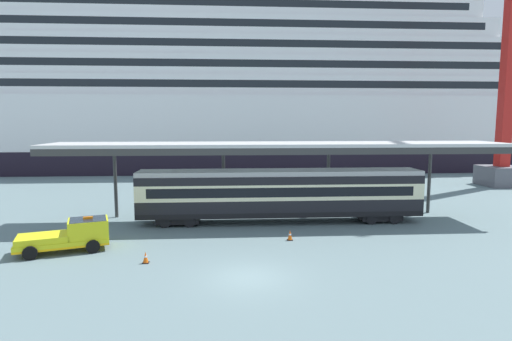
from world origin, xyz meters
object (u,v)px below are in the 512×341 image
at_px(train_carriage, 280,193).
at_px(service_truck, 72,235).
at_px(traffic_cone_near, 146,257).
at_px(traffic_cone_mid, 290,235).
at_px(cruise_ship, 151,84).

bearing_deg(train_carriage, service_truck, -155.30).
bearing_deg(traffic_cone_near, train_carriage, 45.67).
distance_m(traffic_cone_near, traffic_cone_mid, 9.50).
distance_m(train_carriage, traffic_cone_near, 12.49).
bearing_deg(cruise_ship, traffic_cone_near, -80.28).
height_order(cruise_ship, service_truck, cruise_ship).
xyz_separation_m(cruise_ship, service_truck, (4.12, -50.05, -13.46)).
bearing_deg(train_carriage, traffic_cone_near, -134.33).
height_order(train_carriage, traffic_cone_mid, train_carriage).
distance_m(train_carriage, service_truck, 14.93).
xyz_separation_m(cruise_ship, train_carriage, (17.64, -43.84, -12.15)).
height_order(train_carriage, traffic_cone_near, train_carriage).
bearing_deg(traffic_cone_near, cruise_ship, 99.72).
relative_size(service_truck, traffic_cone_mid, 8.02).
bearing_deg(traffic_cone_near, traffic_cone_mid, 24.10).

